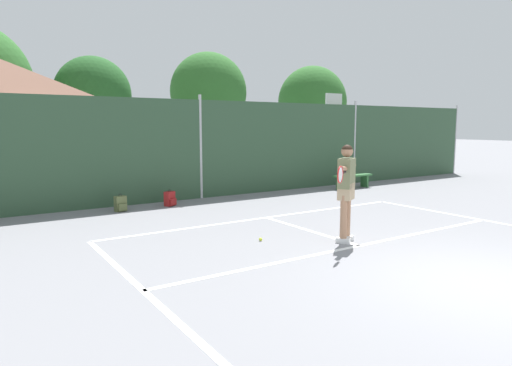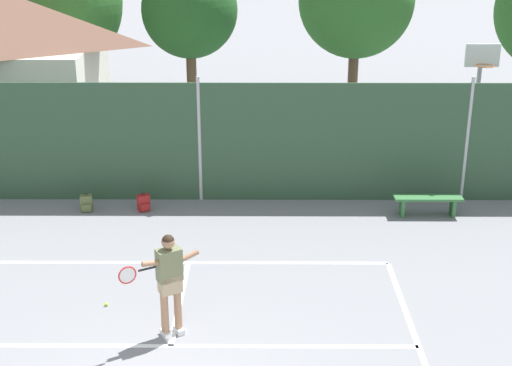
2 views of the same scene
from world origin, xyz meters
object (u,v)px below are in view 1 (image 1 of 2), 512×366
basketball_hoop (333,123)px  backpack_red (170,199)px  tennis_player (346,184)px  backpack_olive (121,204)px  courtside_bench (353,178)px  tennis_ball (261,239)px

basketball_hoop → backpack_red: (-8.60, -2.79, -2.12)m
tennis_player → backpack_red: size_ratio=4.01×
tennis_player → backpack_red: 5.66m
backpack_olive → backpack_red: size_ratio=1.00×
basketball_hoop → backpack_red: bearing=-162.0°
basketball_hoop → backpack_olive: size_ratio=7.67×
backpack_olive → courtside_bench: courtside_bench is taller
tennis_player → tennis_ball: bearing=144.1°
backpack_red → tennis_ball: bearing=-90.0°
backpack_red → backpack_olive: bearing=-178.4°
tennis_ball → tennis_player: bearing=-35.9°
courtside_bench → tennis_ball: bearing=-148.0°
backpack_red → courtside_bench: (6.75, -0.27, 0.17)m
tennis_player → backpack_olive: bearing=116.3°
tennis_ball → backpack_olive: (-1.37, 4.45, 0.16)m
backpack_olive → tennis_ball: bearing=-72.9°
basketball_hoop → backpack_red: size_ratio=7.67×
tennis_player → courtside_bench: 7.55m
basketball_hoop → tennis_ball: size_ratio=53.79×
basketball_hoop → backpack_red: 9.29m
tennis_ball → courtside_bench: (6.76, 4.22, 0.33)m
backpack_olive → backpack_red: (1.37, 0.04, 0.00)m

